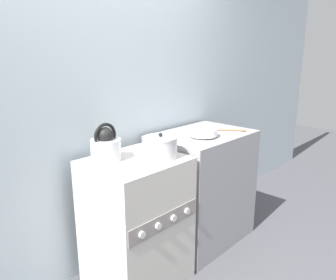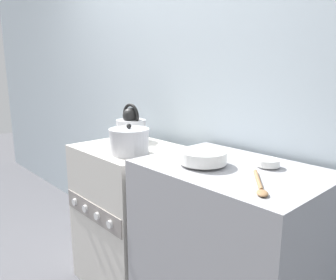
% 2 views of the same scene
% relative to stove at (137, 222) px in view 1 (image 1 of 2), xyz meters
% --- Properties ---
extents(wall_back, '(7.00, 0.06, 2.50)m').
position_rel_stove_xyz_m(wall_back, '(-0.00, 0.39, 0.79)').
color(wall_back, silver).
rests_on(wall_back, ground_plane).
extents(stove, '(0.63, 0.56, 0.92)m').
position_rel_stove_xyz_m(stove, '(0.00, 0.00, 0.00)').
color(stove, beige).
rests_on(stove, ground_plane).
extents(counter, '(0.83, 0.59, 0.95)m').
position_rel_stove_xyz_m(counter, '(0.76, 0.03, 0.02)').
color(counter, '#99999E').
rests_on(counter, ground_plane).
extents(kettle, '(0.24, 0.20, 0.25)m').
position_rel_stove_xyz_m(kettle, '(-0.14, 0.12, 0.55)').
color(kettle, silver).
rests_on(kettle, stove).
extents(cooking_pot, '(0.23, 0.23, 0.17)m').
position_rel_stove_xyz_m(cooking_pot, '(0.14, -0.10, 0.53)').
color(cooking_pot, silver).
rests_on(cooking_pot, stove).
extents(enamel_bowl, '(0.21, 0.21, 0.07)m').
position_rel_stove_xyz_m(enamel_bowl, '(0.66, -0.05, 0.53)').
color(enamel_bowl, white).
rests_on(enamel_bowl, counter).
extents(small_ceramic_bowl, '(0.10, 0.10, 0.04)m').
position_rel_stove_xyz_m(small_ceramic_bowl, '(0.88, 0.14, 0.52)').
color(small_ceramic_bowl, white).
rests_on(small_ceramic_bowl, counter).
extents(wooden_spoon, '(0.20, 0.24, 0.02)m').
position_rel_stove_xyz_m(wooden_spoon, '(0.99, -0.11, 0.50)').
color(wooden_spoon, olive).
rests_on(wooden_spoon, counter).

